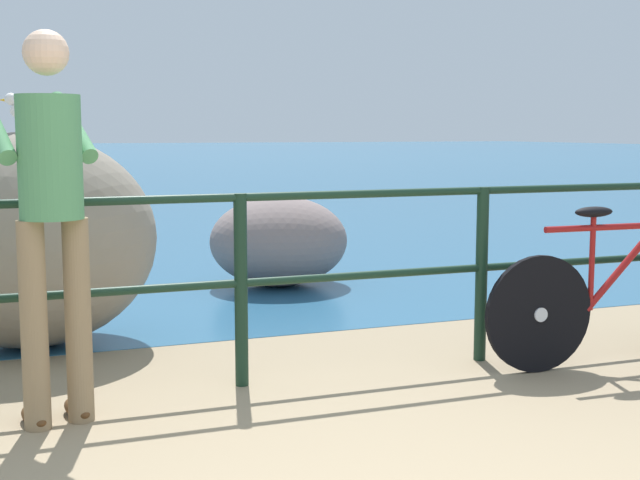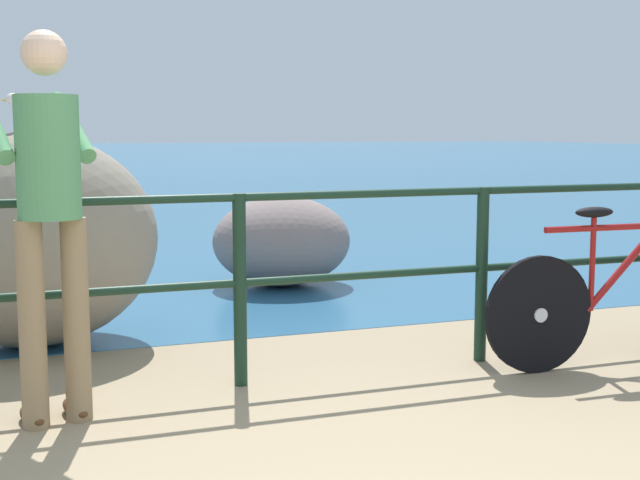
{
  "view_description": "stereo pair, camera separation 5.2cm",
  "coord_description": "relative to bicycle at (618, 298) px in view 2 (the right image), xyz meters",
  "views": [
    {
      "loc": [
        -1.19,
        -2.23,
        1.34
      ],
      "look_at": [
        0.59,
        2.48,
        0.7
      ],
      "focal_mm": 48.49,
      "sensor_mm": 36.0,
      "label": 1
    },
    {
      "loc": [
        -1.14,
        -2.25,
        1.34
      ],
      "look_at": [
        0.59,
        2.48,
        0.7
      ],
      "focal_mm": 48.49,
      "sensor_mm": 36.0,
      "label": 2
    }
  ],
  "objects": [
    {
      "name": "ground_plane",
      "position": [
        -2.14,
        18.27,
        -0.44
      ],
      "size": [
        120.0,
        120.0,
        0.1
      ],
      "primitive_type": "cube",
      "color": "#937F60"
    },
    {
      "name": "sea_surface",
      "position": [
        -2.14,
        46.33,
        -0.39
      ],
      "size": [
        120.0,
        90.0,
        0.01
      ],
      "primitive_type": "cube",
      "color": "#285B7F",
      "rests_on": "ground_plane"
    },
    {
      "name": "promenade_railing",
      "position": [
        -2.14,
        0.35,
        0.25
      ],
      "size": [
        8.76,
        0.07,
        1.02
      ],
      "color": "black",
      "rests_on": "ground_plane"
    },
    {
      "name": "bicycle",
      "position": [
        0.0,
        0.0,
        0.0
      ],
      "size": [
        1.7,
        0.48,
        0.92
      ],
      "rotation": [
        0.0,
        0.0,
        -0.03
      ],
      "color": "black",
      "rests_on": "ground_plane"
    },
    {
      "name": "person_at_railing",
      "position": [
        -3.1,
        0.07,
        0.6
      ],
      "size": [
        0.54,
        0.67,
        1.78
      ],
      "rotation": [
        0.0,
        0.0,
        1.79
      ],
      "color": "#8C7251",
      "rests_on": "ground_plane"
    },
    {
      "name": "breakwater_boulder_main",
      "position": [
        -3.14,
        1.64,
        0.28
      ],
      "size": [
        1.56,
        1.27,
        1.34
      ],
      "color": "gray",
      "rests_on": "ground"
    },
    {
      "name": "breakwater_boulder_right",
      "position": [
        -1.03,
        3.12,
        0.0
      ],
      "size": [
        1.2,
        1.08,
        0.78
      ],
      "color": "gray",
      "rests_on": "ground"
    },
    {
      "name": "seagull",
      "position": [
        -3.1,
        1.63,
        1.09
      ],
      "size": [
        0.34,
        0.19,
        0.23
      ],
      "rotation": [
        0.0,
        0.0,
        2.86
      ],
      "color": "gold",
      "rests_on": "breakwater_boulder_main"
    }
  ]
}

